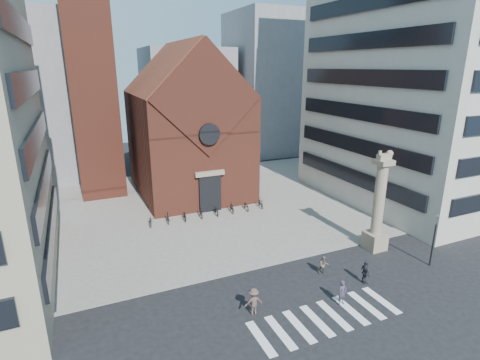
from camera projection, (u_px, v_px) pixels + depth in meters
name	position (u px, v px, depth m)	size (l,w,h in m)	color
ground	(293.00, 294.00, 25.81)	(120.00, 120.00, 0.00)	black
piazza	(204.00, 205.00, 42.41)	(46.00, 30.00, 0.05)	gray
zebra_crossing	(326.00, 318.00, 23.40)	(10.20, 3.20, 0.01)	white
church	(186.00, 127.00, 45.36)	(12.00, 16.65, 18.00)	brown
campanile	(89.00, 60.00, 41.81)	(5.50, 5.50, 31.20)	brown
building_right	(429.00, 57.00, 40.95)	(18.00, 22.00, 32.00)	#A6A297
bg_block_left	(9.00, 98.00, 49.80)	(16.00, 14.00, 22.00)	gray
bg_block_mid	(187.00, 103.00, 64.85)	(14.00, 12.00, 18.00)	gray
bg_block_right	(277.00, 84.00, 67.56)	(16.00, 14.00, 24.00)	gray
lion_column	(378.00, 211.00, 31.31)	(1.63, 1.60, 8.68)	gray
traffic_light	(434.00, 239.00, 28.93)	(0.13, 0.16, 4.30)	black
pedestrian_0	(342.00, 293.00, 24.50)	(0.64, 0.42, 1.75)	#373245
pedestrian_1	(324.00, 265.00, 28.09)	(0.74, 0.58, 1.53)	#5E544B
pedestrian_2	(365.00, 272.00, 26.91)	(1.02, 0.43, 1.74)	#292830
pedestrian_3	(253.00, 302.00, 23.49)	(1.20, 0.69, 1.85)	#4B3832
scooter_0	(151.00, 221.00, 36.72)	(0.62, 1.78, 0.93)	black
scooter_1	(168.00, 218.00, 37.38)	(0.49, 1.72, 1.04)	black
scooter_2	(185.00, 216.00, 38.06)	(0.62, 1.78, 0.93)	black
scooter_3	(201.00, 213.00, 38.72)	(0.49, 1.72, 1.04)	black
scooter_4	(217.00, 210.00, 39.41)	(0.62, 1.78, 0.93)	black
scooter_5	(232.00, 208.00, 40.06)	(0.49, 1.72, 1.04)	black
scooter_6	(246.00, 206.00, 40.75)	(0.62, 1.78, 0.93)	black
scooter_7	(261.00, 203.00, 41.41)	(0.49, 1.72, 1.04)	black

